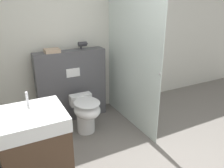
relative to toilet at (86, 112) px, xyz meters
The scene contains 7 objects.
wall_back 1.23m from the toilet, 68.27° to the left, with size 8.00×0.06×2.50m.
partition_panel 0.61m from the toilet, 92.85° to the left, with size 1.15×0.25×1.19m.
shower_glass 1.07m from the toilet, ahead, with size 0.04×1.48×2.17m.
toilet is the anchor object (origin of this frame).
sink_vanity 1.29m from the toilet, 131.89° to the right, with size 0.58×0.55×1.14m.
hair_drier 1.11m from the toilet, 69.98° to the left, with size 0.17×0.08×0.12m.
folded_towel 1.07m from the toilet, 119.27° to the left, with size 0.23×0.19×0.06m.
Camera 1 is at (-1.32, -1.40, 1.90)m, focal length 35.00 mm.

